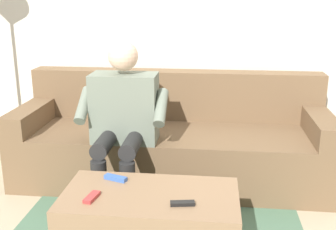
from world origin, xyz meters
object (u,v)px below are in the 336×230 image
at_px(remote_black, 182,203).
at_px(coffee_table, 150,228).
at_px(couch, 172,142).
at_px(remote_blue, 116,178).
at_px(remote_red, 92,197).
at_px(person_solo_seated, 123,115).

bearing_deg(remote_black, coffee_table, 140.53).
relative_size(couch, coffee_table, 2.56).
height_order(remote_blue, remote_red, remote_blue).
bearing_deg(remote_red, remote_blue, -6.50).
distance_m(person_solo_seated, remote_red, 0.82).
relative_size(coffee_table, person_solo_seated, 0.83).
bearing_deg(person_solo_seated, couch, -126.12).
bearing_deg(remote_blue, person_solo_seated, -63.26).
xyz_separation_m(couch, remote_blue, (0.21, 0.97, 0.13)).
relative_size(remote_blue, remote_red, 1.12).
bearing_deg(remote_black, person_solo_seated, 110.69).
bearing_deg(couch, coffee_table, 90.00).
relative_size(couch, remote_blue, 17.79).
distance_m(remote_red, remote_black, 0.46).
bearing_deg(coffee_table, person_solo_seated, -67.52).
xyz_separation_m(person_solo_seated, remote_black, (-0.47, 0.81, -0.20)).
distance_m(couch, remote_black, 1.23).
bearing_deg(remote_blue, coffee_table, 165.99).
bearing_deg(remote_black, remote_red, 168.89).
bearing_deg(couch, remote_red, 76.69).
bearing_deg(remote_blue, couch, -83.56).
distance_m(coffee_table, remote_black, 0.29).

